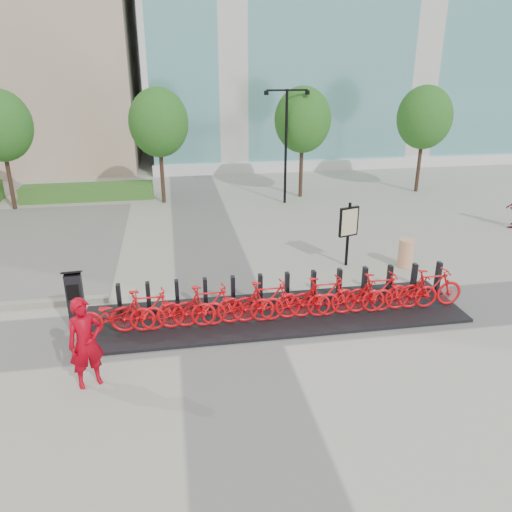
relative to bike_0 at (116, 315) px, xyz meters
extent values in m
plane|color=#A4A397|center=(2.60, 0.05, -0.56)|extent=(120.00, 120.00, 0.00)
cube|color=#356A22|center=(-2.40, 13.25, -0.21)|extent=(6.00, 1.20, 0.70)
cylinder|color=#2F2418|center=(-5.40, 12.05, 0.94)|extent=(0.18, 0.18, 3.00)
ellipsoid|color=#1F4B1C|center=(-5.40, 12.05, 3.04)|extent=(2.60, 2.60, 2.99)
cylinder|color=#2F2418|center=(1.10, 12.05, 0.94)|extent=(0.18, 0.18, 3.00)
ellipsoid|color=#1F4B1C|center=(1.10, 12.05, 3.04)|extent=(2.60, 2.60, 2.99)
cylinder|color=#2F2418|center=(7.60, 12.05, 0.94)|extent=(0.18, 0.18, 3.00)
ellipsoid|color=#1F4B1C|center=(7.60, 12.05, 3.04)|extent=(2.60, 2.60, 2.99)
cylinder|color=#2F2418|center=(13.60, 12.05, 0.94)|extent=(0.18, 0.18, 3.00)
ellipsoid|color=#1F4B1C|center=(13.60, 12.05, 3.04)|extent=(2.60, 2.60, 2.99)
cylinder|color=black|center=(6.60, 11.05, 1.94)|extent=(0.12, 0.12, 5.00)
cube|color=black|center=(6.15, 11.05, 4.39)|extent=(0.90, 0.08, 0.08)
cube|color=black|center=(7.05, 11.05, 4.39)|extent=(0.90, 0.08, 0.08)
cylinder|color=black|center=(5.70, 11.05, 4.29)|extent=(0.20, 0.20, 0.18)
cylinder|color=black|center=(7.50, 11.05, 4.29)|extent=(0.20, 0.20, 0.18)
cube|color=black|center=(3.90, 0.35, -0.52)|extent=(9.60, 2.40, 0.08)
imported|color=red|center=(0.00, 0.00, 0.00)|extent=(1.82, 0.63, 0.96)
imported|color=red|center=(0.72, 0.00, 0.05)|extent=(1.77, 0.50, 1.06)
imported|color=red|center=(1.44, 0.00, 0.00)|extent=(1.82, 0.63, 0.96)
imported|color=red|center=(2.16, 0.00, 0.05)|extent=(1.77, 0.50, 1.06)
imported|color=red|center=(2.88, 0.00, 0.00)|extent=(1.82, 0.63, 0.96)
imported|color=red|center=(3.60, 0.00, 0.05)|extent=(1.77, 0.50, 1.06)
imported|color=red|center=(4.32, 0.00, 0.00)|extent=(1.82, 0.63, 0.96)
imported|color=red|center=(5.04, 0.00, 0.05)|extent=(1.77, 0.50, 1.06)
imported|color=red|center=(5.76, 0.00, 0.00)|extent=(1.82, 0.63, 0.96)
imported|color=red|center=(6.48, 0.00, 0.05)|extent=(1.77, 0.50, 1.06)
imported|color=red|center=(7.20, 0.00, 0.00)|extent=(1.82, 0.63, 0.96)
imported|color=red|center=(7.92, 0.00, 0.05)|extent=(1.77, 0.50, 1.06)
cube|color=black|center=(-0.98, 0.59, 0.19)|extent=(0.40, 0.35, 1.34)
cube|color=black|center=(-0.98, 0.59, 0.91)|extent=(0.48, 0.41, 0.17)
cube|color=black|center=(-0.98, 0.42, 0.46)|extent=(0.27, 0.04, 0.38)
imported|color=#A40010|center=(-0.38, -1.86, 0.39)|extent=(0.82, 0.70, 1.90)
cylinder|color=#DD5500|center=(8.62, 2.85, -0.11)|extent=(0.61, 0.61, 0.90)
cylinder|color=black|center=(6.83, 3.30, 0.47)|extent=(0.09, 0.09, 2.06)
cube|color=black|center=(6.83, 3.30, 0.90)|extent=(0.67, 0.29, 0.94)
cube|color=beige|center=(6.83, 3.25, 0.90)|extent=(0.56, 0.20, 0.83)
camera|label=1|loc=(1.45, -10.77, 5.53)|focal=35.00mm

